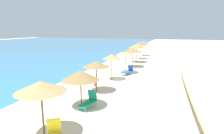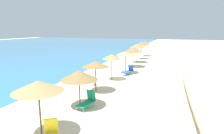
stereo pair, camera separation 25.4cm
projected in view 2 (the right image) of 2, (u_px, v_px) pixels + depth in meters
The scene contains 14 objects.
ground_plane at pixel (126, 76), 21.57m from camera, with size 160.00×160.00×0.00m, color beige.
dune_ridge at pixel (205, 66), 21.76m from camera, with size 55.17×5.28×2.04m, color beige.
beach_umbrella_1 at pixel (38, 86), 9.02m from camera, with size 2.38×2.38×2.80m.
beach_umbrella_2 at pixel (79, 75), 12.62m from camera, with size 2.46×2.46×2.52m.
beach_umbrella_3 at pixel (96, 64), 15.81m from camera, with size 2.20×2.20×2.57m.
beach_umbrella_4 at pixel (112, 57), 19.56m from camera, with size 1.95×1.95×2.66m.
beach_umbrella_5 at pixel (126, 53), 22.52m from camera, with size 2.26×2.26×2.64m.
beach_umbrella_6 at pixel (133, 50), 26.22m from camera, with size 2.54×2.54×2.72m.
beach_umbrella_7 at pixel (137, 46), 29.75m from camera, with size 2.45×2.45×2.92m.
beach_umbrella_8 at pixel (141, 44), 33.24m from camera, with size 1.92×1.92×3.04m.
beach_umbrella_9 at pixel (145, 43), 36.82m from camera, with size 2.05×2.05×2.89m.
lounge_chair_0 at pixel (87, 101), 12.88m from camera, with size 1.53×0.89×1.10m.
lounge_chair_1 at pixel (128, 71), 22.09m from camera, with size 1.72×1.20×1.04m.
beach_ball at pixel (95, 85), 17.74m from camera, with size 0.30×0.30×0.30m, color red.
Camera 2 is at (-20.29, -5.51, 5.15)m, focal length 31.08 mm.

